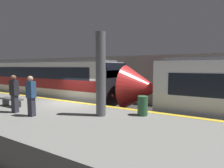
{
  "coord_description": "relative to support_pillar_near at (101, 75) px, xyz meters",
  "views": [
    {
      "loc": [
        7.13,
        -8.01,
        3.27
      ],
      "look_at": [
        2.22,
        0.82,
        2.23
      ],
      "focal_mm": 28.0,
      "sensor_mm": 36.0,
      "label": 1
    }
  ],
  "objects": [
    {
      "name": "support_pillar_near",
      "position": [
        0.0,
        0.0,
        0.0
      ],
      "size": [
        0.42,
        0.42,
        3.57
      ],
      "color": "#56565B",
      "rests_on": "platform"
    },
    {
      "name": "person_waiting",
      "position": [
        -2.55,
        -1.53,
        -0.86
      ],
      "size": [
        0.38,
        0.24,
        1.73
      ],
      "color": "#2D2D38",
      "rests_on": "platform"
    },
    {
      "name": "ground_plane",
      "position": [
        -3.1,
        1.74,
        -2.91
      ],
      "size": [
        120.0,
        120.0,
        0.0
      ],
      "primitive_type": "plane",
      "color": "#33302D"
    },
    {
      "name": "trash_bin",
      "position": [
        1.58,
        0.91,
        -1.36
      ],
      "size": [
        0.44,
        0.44,
        0.85
      ],
      "color": "#2D5B38",
      "rests_on": "platform"
    },
    {
      "name": "platform_bench",
      "position": [
        -5.07,
        -0.9,
        -1.45
      ],
      "size": [
        1.5,
        0.4,
        0.45
      ],
      "color": "#4C4C51",
      "rests_on": "platform"
    },
    {
      "name": "train_boxy",
      "position": [
        -9.75,
        3.78,
        -1.02
      ],
      "size": [
        17.25,
        3.08,
        3.67
      ],
      "color": "black",
      "rests_on": "ground"
    },
    {
      "name": "station_rear_barrier",
      "position": [
        -3.1,
        8.14,
        -0.82
      ],
      "size": [
        50.0,
        0.15,
        4.17
      ],
      "color": "#9E998E",
      "rests_on": "ground"
    },
    {
      "name": "person_walking",
      "position": [
        -3.75,
        -1.52,
        -0.86
      ],
      "size": [
        0.38,
        0.24,
        1.74
      ],
      "color": "#2D2D38",
      "rests_on": "platform"
    },
    {
      "name": "platform",
      "position": [
        -3.1,
        -0.83,
        -2.34
      ],
      "size": [
        40.0,
        5.14,
        1.13
      ],
      "color": "slate",
      "rests_on": "ground"
    }
  ]
}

